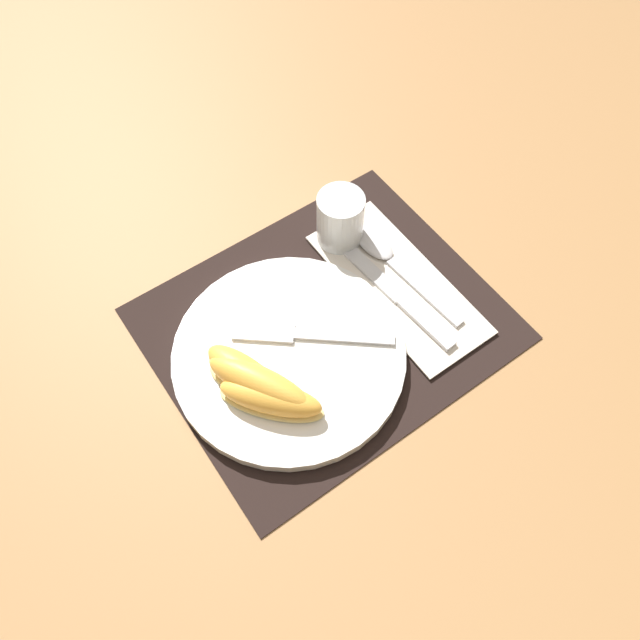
% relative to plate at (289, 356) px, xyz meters
% --- Properties ---
extents(ground_plane, '(3.00, 3.00, 0.00)m').
position_rel_plate_xyz_m(ground_plane, '(0.06, 0.02, -0.01)').
color(ground_plane, '#A37547').
extents(placemat, '(0.41, 0.34, 0.00)m').
position_rel_plate_xyz_m(placemat, '(0.06, 0.02, -0.01)').
color(placemat, black).
rests_on(placemat, ground_plane).
extents(plate, '(0.28, 0.28, 0.02)m').
position_rel_plate_xyz_m(plate, '(0.00, 0.00, 0.00)').
color(plate, white).
rests_on(plate, placemat).
extents(juice_glass, '(0.06, 0.06, 0.08)m').
position_rel_plate_xyz_m(juice_glass, '(0.16, 0.11, 0.03)').
color(juice_glass, silver).
rests_on(juice_glass, placemat).
extents(napkin, '(0.11, 0.26, 0.00)m').
position_rel_plate_xyz_m(napkin, '(0.17, 0.01, -0.01)').
color(napkin, silver).
rests_on(napkin, placemat).
extents(knife, '(0.03, 0.22, 0.01)m').
position_rel_plate_xyz_m(knife, '(0.16, 0.00, -0.00)').
color(knife, silver).
rests_on(knife, napkin).
extents(spoon, '(0.04, 0.19, 0.01)m').
position_rel_plate_xyz_m(spoon, '(0.19, 0.05, -0.00)').
color(spoon, silver).
rests_on(spoon, napkin).
extents(fork, '(0.16, 0.14, 0.00)m').
position_rel_plate_xyz_m(fork, '(0.02, 0.01, 0.01)').
color(fork, silver).
rests_on(fork, plate).
extents(citrus_wedge_0, '(0.08, 0.13, 0.04)m').
position_rel_plate_xyz_m(citrus_wedge_0, '(-0.06, -0.01, 0.02)').
color(citrus_wedge_0, '#F4DB84').
rests_on(citrus_wedge_0, plate).
extents(citrus_wedge_1, '(0.10, 0.14, 0.04)m').
position_rel_plate_xyz_m(citrus_wedge_1, '(-0.05, -0.02, 0.03)').
color(citrus_wedge_1, '#F4DB84').
rests_on(citrus_wedge_1, plate).
extents(citrus_wedge_2, '(0.11, 0.12, 0.04)m').
position_rel_plate_xyz_m(citrus_wedge_2, '(-0.05, -0.04, 0.02)').
color(citrus_wedge_2, '#F4DB84').
rests_on(citrus_wedge_2, plate).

